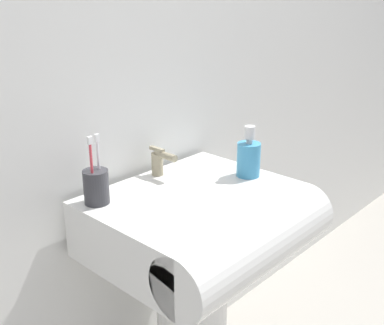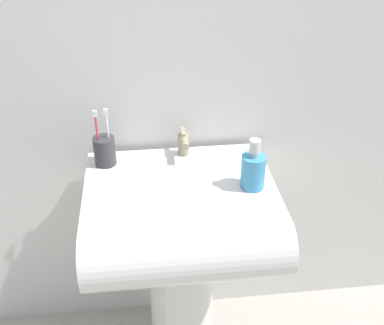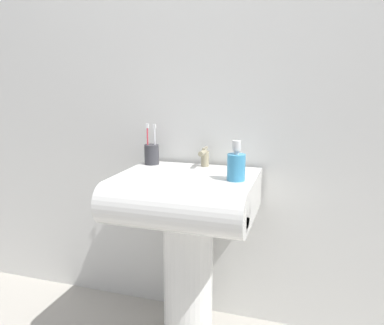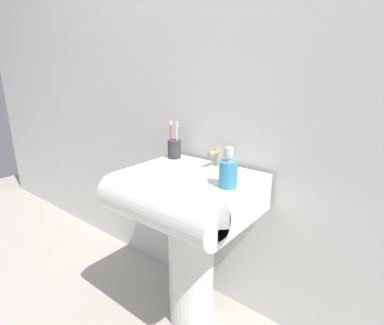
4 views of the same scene
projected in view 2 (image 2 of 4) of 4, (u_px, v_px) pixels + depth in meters
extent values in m
cube|color=silver|center=(170.00, 11.00, 1.40)|extent=(5.00, 0.05, 2.40)
cylinder|color=white|center=(181.00, 294.00, 1.66)|extent=(0.22, 0.22, 0.60)
cube|color=white|center=(180.00, 206.00, 1.46)|extent=(0.56, 0.42, 0.16)
cylinder|color=white|center=(187.00, 253.00, 1.28)|extent=(0.56, 0.16, 0.16)
cylinder|color=tan|center=(183.00, 145.00, 1.54)|extent=(0.04, 0.04, 0.07)
cylinder|color=tan|center=(184.00, 141.00, 1.49)|extent=(0.02, 0.08, 0.02)
cube|color=tan|center=(183.00, 132.00, 1.51)|extent=(0.01, 0.06, 0.01)
cylinder|color=#38383D|center=(105.00, 151.00, 1.48)|extent=(0.07, 0.07, 0.09)
cylinder|color=#D83F4C|center=(98.00, 139.00, 1.45)|extent=(0.01, 0.01, 0.15)
cube|color=white|center=(95.00, 114.00, 1.41)|extent=(0.01, 0.01, 0.02)
cylinder|color=white|center=(108.00, 137.00, 1.46)|extent=(0.01, 0.01, 0.15)
cube|color=white|center=(106.00, 112.00, 1.42)|extent=(0.01, 0.01, 0.02)
cylinder|color=#3F99CC|center=(253.00, 172.00, 1.38)|extent=(0.07, 0.07, 0.10)
cylinder|color=silver|center=(254.00, 154.00, 1.34)|extent=(0.02, 0.02, 0.01)
cylinder|color=silver|center=(255.00, 146.00, 1.33)|extent=(0.03, 0.03, 0.04)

